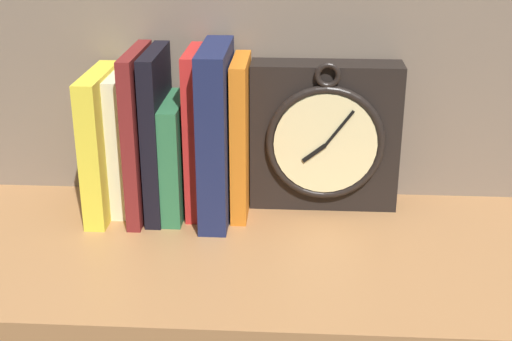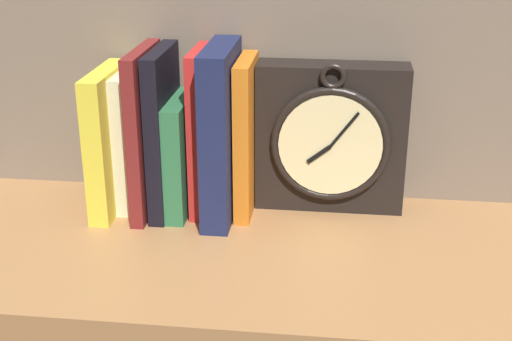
# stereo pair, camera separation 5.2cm
# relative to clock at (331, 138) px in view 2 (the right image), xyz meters

# --- Properties ---
(clock) EXTENTS (0.22, 0.07, 0.23)m
(clock) POSITION_rel_clock_xyz_m (0.00, 0.00, 0.00)
(clock) COLOR black
(clock) RESTS_ON bookshelf
(book_slot0_yellow) EXTENTS (0.03, 0.15, 0.22)m
(book_slot0_yellow) POSITION_rel_clock_xyz_m (-0.33, -0.04, -0.00)
(book_slot0_yellow) COLOR yellow
(book_slot0_yellow) RESTS_ON bookshelf
(book_slot1_cream) EXTENTS (0.03, 0.12, 0.21)m
(book_slot1_cream) POSITION_rel_clock_xyz_m (-0.30, -0.02, -0.01)
(book_slot1_cream) COLOR beige
(book_slot1_cream) RESTS_ON bookshelf
(book_slot2_maroon) EXTENTS (0.02, 0.15, 0.25)m
(book_slot2_maroon) POSITION_rel_clock_xyz_m (-0.27, -0.04, 0.01)
(book_slot2_maroon) COLOR maroon
(book_slot2_maroon) RESTS_ON bookshelf
(book_slot3_black) EXTENTS (0.02, 0.14, 0.25)m
(book_slot3_black) POSITION_rel_clock_xyz_m (-0.25, -0.04, 0.01)
(book_slot3_black) COLOR black
(book_slot3_black) RESTS_ON bookshelf
(book_slot4_green) EXTENTS (0.03, 0.14, 0.18)m
(book_slot4_green) POSITION_rel_clock_xyz_m (-0.22, -0.03, -0.02)
(book_slot4_green) COLOR #2C6E43
(book_slot4_green) RESTS_ON bookshelf
(book_slot5_red) EXTENTS (0.02, 0.12, 0.25)m
(book_slot5_red) POSITION_rel_clock_xyz_m (-0.19, -0.02, 0.01)
(book_slot5_red) COLOR red
(book_slot5_red) RESTS_ON bookshelf
(book_slot6_navy) EXTENTS (0.04, 0.16, 0.26)m
(book_slot6_navy) POSITION_rel_clock_xyz_m (-0.16, -0.04, 0.02)
(book_slot6_navy) COLOR #1A2148
(book_slot6_navy) RESTS_ON bookshelf
(book_slot7_orange) EXTENTS (0.02, 0.12, 0.24)m
(book_slot7_orange) POSITION_rel_clock_xyz_m (-0.13, -0.03, 0.01)
(book_slot7_orange) COLOR orange
(book_slot7_orange) RESTS_ON bookshelf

